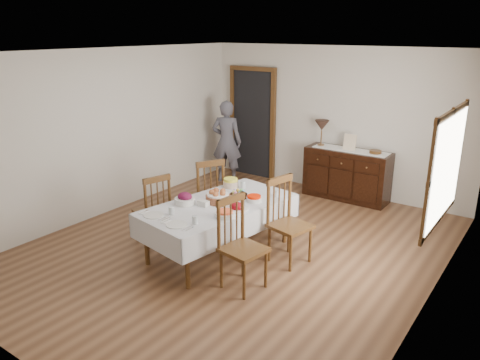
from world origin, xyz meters
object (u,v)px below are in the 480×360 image
Objects in this scene: dining_table at (219,210)px; sideboard at (347,174)px; person at (227,139)px; chair_right_near at (240,243)px; chair_left_near at (154,209)px; chair_left_far at (208,193)px; table_lamp at (322,126)px; chair_right_far at (287,220)px.

dining_table is 3.02m from sideboard.
dining_table is at bearing 103.51° from person.
person is at bearing 47.72° from chair_right_near.
chair_right_near is at bearing 107.61° from person.
dining_table is 1.30× the size of person.
chair_left_near is at bearing -153.79° from dining_table.
chair_left_far is 1.75m from chair_right_near.
chair_left_far reaches higher than chair_left_near.
sideboard is at bearing 172.25° from chair_left_near.
chair_left_far reaches higher than dining_table.
chair_right_far is at bearing -72.59° from table_lamp.
person is (-2.61, 2.21, 0.29)m from chair_right_far.
dining_table is 2.02× the size of chair_left_far.
table_lamp reaches higher than chair_right_near.
sideboard is (0.53, 2.97, -0.18)m from dining_table.
chair_left_far is 2.59m from table_lamp.
sideboard is (1.18, 2.40, -0.11)m from chair_left_far.
person reaches higher than chair_right_far.
chair_right_near is at bearing 81.56° from chair_left_far.
chair_left_near is 0.92× the size of chair_right_far.
dining_table is at bearing 79.25° from chair_left_far.
chair_left_near is 0.93× the size of chair_left_far.
table_lamp reaches higher than sideboard.
table_lamp reaches higher than chair_left_near.
chair_right_far reaches higher than chair_left_near.
chair_left_near reaches higher than sideboard.
chair_left_near is 2.20× the size of table_lamp.
chair_right_far is at bearing 32.15° from dining_table.
chair_right_near is (1.64, -0.26, 0.03)m from chair_left_near.
chair_left_far reaches higher than sideboard.
chair_right_far reaches higher than dining_table.
sideboard is at bearing 19.69° from chair_right_far.
dining_table is 3.04m from table_lamp.
dining_table is at bearing -90.10° from table_lamp.
chair_left_near reaches higher than dining_table.
chair_left_far is 2.30m from person.
chair_left_near is 3.56m from sideboard.
table_lamp reaches higher than chair_right_far.
person is (-0.85, 2.82, 0.34)m from chair_left_near.
chair_left_far is (-0.65, 0.57, -0.07)m from dining_table.
chair_right_near is at bearing -78.57° from table_lamp.
chair_left_far is 1.01× the size of chair_right_near.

